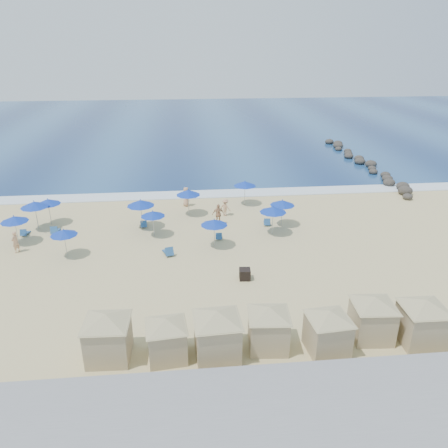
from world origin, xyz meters
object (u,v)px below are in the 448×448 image
(umbrella_0, at_px, (34,204))
(umbrella_9, at_px, (282,203))
(cabana_1, at_px, (166,333))
(beachgoer_2, at_px, (225,207))
(trash_bin, at_px, (245,274))
(cabana_3, at_px, (269,322))
(cabana_6, at_px, (423,316))
(cabana_5, at_px, (373,312))
(umbrella_4, at_px, (141,203))
(umbrella_10, at_px, (273,209))
(cabana_0, at_px, (107,330))
(cabana_2, at_px, (217,328))
(beachgoer_0, at_px, (15,242))
(cabana_4, at_px, (328,326))
(umbrella_5, at_px, (153,214))
(umbrella_2, at_px, (48,202))
(beachgoer_1, at_px, (218,214))
(umbrella_7, at_px, (214,222))
(umbrella_6, at_px, (188,192))
(umbrella_8, at_px, (245,184))
(umbrella_3, at_px, (64,232))
(beachgoer_3, at_px, (186,197))
(umbrella_1, at_px, (14,219))
(rock_jetty, at_px, (364,163))

(umbrella_0, height_order, umbrella_9, umbrella_0)
(cabana_1, bearing_deg, beachgoer_2, 75.60)
(trash_bin, xyz_separation_m, cabana_3, (0.19, -7.10, 1.18))
(cabana_6, height_order, umbrella_9, cabana_6)
(cabana_5, height_order, umbrella_4, cabana_5)
(umbrella_9, relative_size, umbrella_10, 0.96)
(beachgoer_2, bearing_deg, cabana_0, 107.90)
(cabana_2, distance_m, beachgoer_0, 19.42)
(cabana_4, bearing_deg, cabana_0, 177.03)
(cabana_2, relative_size, cabana_3, 1.10)
(beachgoer_0, bearing_deg, cabana_5, 85.09)
(cabana_1, xyz_separation_m, umbrella_5, (-1.41, 15.11, 0.49))
(cabana_3, relative_size, umbrella_2, 1.78)
(cabana_0, distance_m, umbrella_10, 18.16)
(cabana_3, height_order, beachgoer_1, cabana_3)
(trash_bin, bearing_deg, umbrella_7, 111.67)
(trash_bin, bearing_deg, cabana_5, -45.39)
(cabana_5, distance_m, umbrella_7, 14.19)
(cabana_0, xyz_separation_m, umbrella_2, (-7.59, 18.24, 0.44))
(umbrella_6, relative_size, umbrella_8, 1.02)
(umbrella_2, height_order, umbrella_3, umbrella_2)
(beachgoer_3, bearing_deg, cabana_1, 154.87)
(cabana_5, height_order, cabana_6, cabana_6)
(cabana_0, xyz_separation_m, umbrella_5, (1.50, 14.83, 0.32))
(cabana_4, relative_size, beachgoer_3, 2.25)
(umbrella_1, bearing_deg, umbrella_10, -0.52)
(umbrella_9, bearing_deg, umbrella_1, -175.95)
(rock_jetty, height_order, umbrella_2, umbrella_2)
(umbrella_5, bearing_deg, umbrella_10, -3.37)
(cabana_4, relative_size, umbrella_2, 1.77)
(cabana_2, distance_m, umbrella_0, 22.36)
(beachgoer_0, bearing_deg, umbrella_6, 140.18)
(rock_jetty, relative_size, cabana_6, 5.80)
(umbrella_2, bearing_deg, umbrella_10, -11.93)
(cabana_5, relative_size, umbrella_8, 1.80)
(umbrella_7, distance_m, umbrella_9, 7.13)
(cabana_1, height_order, umbrella_3, cabana_1)
(cabana_5, bearing_deg, umbrella_1, 148.29)
(umbrella_8, distance_m, beachgoer_1, 5.70)
(cabana_3, relative_size, beachgoer_3, 2.27)
(cabana_1, bearing_deg, cabana_4, -2.04)
(cabana_0, xyz_separation_m, cabana_6, (16.22, -0.37, 0.01))
(umbrella_8, distance_m, umbrella_10, 7.35)
(beachgoer_1, relative_size, beachgoer_3, 0.98)
(cabana_0, xyz_separation_m, cabana_3, (8.12, 0.02, -0.10))
(umbrella_2, distance_m, umbrella_3, 7.08)
(umbrella_0, xyz_separation_m, beachgoer_3, (12.65, 4.47, -1.32))
(umbrella_1, bearing_deg, umbrella_6, 19.54)
(cabana_5, xyz_separation_m, umbrella_1, (-22.92, 14.16, 0.49))
(umbrella_4, bearing_deg, umbrella_1, -167.42)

